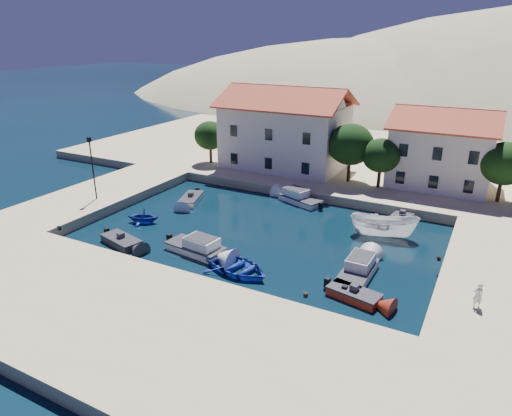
# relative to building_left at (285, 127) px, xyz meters

# --- Properties ---
(ground) EXTENTS (400.00, 400.00, 0.00)m
(ground) POSITION_rel_building_left_xyz_m (6.00, -28.00, -5.94)
(ground) COLOR black
(ground) RESTS_ON ground
(quay_south) EXTENTS (52.00, 12.00, 1.00)m
(quay_south) POSITION_rel_building_left_xyz_m (6.00, -34.00, -5.44)
(quay_south) COLOR #CAB88A
(quay_south) RESTS_ON ground
(quay_west) EXTENTS (8.00, 20.00, 1.00)m
(quay_west) POSITION_rel_building_left_xyz_m (-13.00, -18.00, -5.44)
(quay_west) COLOR #CAB88A
(quay_west) RESTS_ON ground
(quay_north) EXTENTS (80.00, 36.00, 1.00)m
(quay_north) POSITION_rel_building_left_xyz_m (8.00, 10.00, -5.44)
(quay_north) COLOR #CAB88A
(quay_north) RESTS_ON ground
(hills) EXTENTS (254.00, 176.00, 99.00)m
(hills) POSITION_rel_building_left_xyz_m (26.64, 95.62, -29.34)
(hills) COLOR tan
(hills) RESTS_ON ground
(building_left) EXTENTS (14.70, 9.45, 9.70)m
(building_left) POSITION_rel_building_left_xyz_m (0.00, 0.00, 0.00)
(building_left) COLOR silver
(building_left) RESTS_ON quay_north
(building_mid) EXTENTS (10.50, 8.40, 8.30)m
(building_mid) POSITION_rel_building_left_xyz_m (18.00, 1.00, -0.71)
(building_mid) COLOR silver
(building_mid) RESTS_ON quay_north
(trees) EXTENTS (37.30, 5.30, 6.45)m
(trees) POSITION_rel_building_left_xyz_m (10.51, -2.54, -1.10)
(trees) COLOR #382314
(trees) RESTS_ON quay_north
(lamppost) EXTENTS (0.35, 0.25, 6.22)m
(lamppost) POSITION_rel_building_left_xyz_m (-11.50, -20.00, -1.18)
(lamppost) COLOR black
(lamppost) RESTS_ON quay_west
(bollards) EXTENTS (29.36, 9.56, 0.30)m
(bollards) POSITION_rel_building_left_xyz_m (8.80, -24.13, -4.79)
(bollards) COLOR black
(bollards) RESTS_ON ground
(motorboat_grey_sw) EXTENTS (4.12, 2.59, 1.25)m
(motorboat_grey_sw) POSITION_rel_building_left_xyz_m (-3.27, -25.31, -5.64)
(motorboat_grey_sw) COLOR #303034
(motorboat_grey_sw) RESTS_ON ground
(cabin_cruiser_south) EXTENTS (5.16, 2.66, 1.60)m
(cabin_cruiser_south) POSITION_rel_building_left_xyz_m (3.00, -23.55, -5.46)
(cabin_cruiser_south) COLOR white
(cabin_cruiser_south) RESTS_ON ground
(rowboat_south) EXTENTS (5.90, 4.74, 1.09)m
(rowboat_south) POSITION_rel_building_left_xyz_m (7.66, -24.84, -5.94)
(rowboat_south) COLOR navy
(rowboat_south) RESTS_ON ground
(motorboat_red_se) EXTENTS (3.74, 2.22, 1.25)m
(motorboat_red_se) POSITION_rel_building_left_xyz_m (16.31, -24.34, -5.64)
(motorboat_red_se) COLOR maroon
(motorboat_red_se) RESTS_ON ground
(cabin_cruiser_east) EXTENTS (2.04, 4.93, 1.60)m
(cabin_cruiser_east) POSITION_rel_building_left_xyz_m (15.68, -21.47, -5.46)
(cabin_cruiser_east) COLOR white
(cabin_cruiser_east) RESTS_ON ground
(boat_east) EXTENTS (6.09, 3.35, 2.23)m
(boat_east) POSITION_rel_building_left_xyz_m (15.62, -13.41, -5.94)
(boat_east) COLOR white
(boat_east) RESTS_ON ground
(motorboat_white_ne) EXTENTS (2.21, 3.95, 1.25)m
(motorboat_white_ne) POSITION_rel_building_left_xyz_m (16.34, -9.00, -5.64)
(motorboat_white_ne) COLOR white
(motorboat_white_ne) RESTS_ON ground
(rowboat_west) EXTENTS (3.63, 3.40, 1.53)m
(rowboat_west) POSITION_rel_building_left_xyz_m (-4.85, -20.78, -5.94)
(rowboat_west) COLOR navy
(rowboat_west) RESTS_ON ground
(motorboat_white_west) EXTENTS (2.93, 4.30, 1.25)m
(motorboat_white_west) POSITION_rel_building_left_xyz_m (-4.23, -14.08, -5.64)
(motorboat_white_west) COLOR white
(motorboat_white_west) RESTS_ON ground
(cabin_cruiser_north) EXTENTS (5.10, 3.50, 1.60)m
(cabin_cruiser_north) POSITION_rel_building_left_xyz_m (6.01, -9.00, -5.46)
(cabin_cruiser_north) COLOR white
(cabin_cruiser_north) RESTS_ON ground
(pedestrian) EXTENTS (0.72, 0.64, 1.65)m
(pedestrian) POSITION_rel_building_left_xyz_m (23.51, -23.37, -4.11)
(pedestrian) COLOR silver
(pedestrian) RESTS_ON quay_east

